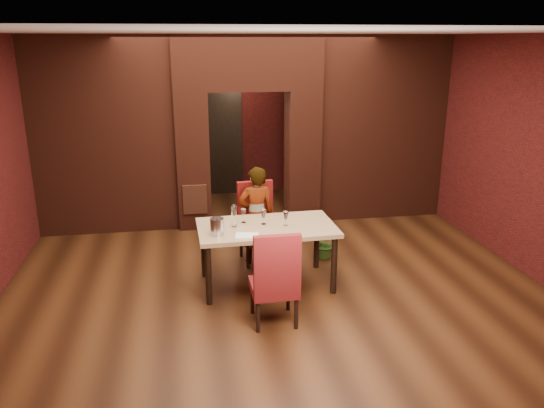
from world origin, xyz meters
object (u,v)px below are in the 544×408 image
(dining_table, at_px, (267,255))
(wine_glass_a, at_px, (244,216))
(wine_glass_c, at_px, (286,219))
(water_bottle, at_px, (234,216))
(wine_glass_b, at_px, (263,217))
(potted_plant, at_px, (325,243))
(chair_near, at_px, (274,276))
(chair_far, at_px, (259,224))
(person_seated, at_px, (256,215))
(wine_bucket, at_px, (217,227))

(dining_table, distance_m, wine_glass_a, 0.60)
(wine_glass_c, bearing_deg, wine_glass_a, 158.49)
(dining_table, xyz_separation_m, water_bottle, (-0.41, 0.04, 0.56))
(dining_table, relative_size, wine_glass_c, 9.40)
(wine_glass_b, xyz_separation_m, water_bottle, (-0.39, -0.03, 0.05))
(wine_glass_a, xyz_separation_m, potted_plant, (1.27, 0.57, -0.70))
(chair_near, height_order, potted_plant, chair_near)
(wine_glass_b, bearing_deg, chair_far, 86.58)
(chair_far, distance_m, person_seated, 0.15)
(wine_glass_a, bearing_deg, wine_glass_c, -21.51)
(wine_glass_c, distance_m, water_bottle, 0.67)
(wine_glass_c, bearing_deg, wine_glass_b, 159.93)
(person_seated, height_order, water_bottle, person_seated)
(wine_glass_a, xyz_separation_m, wine_bucket, (-0.37, -0.39, 0.01))
(person_seated, relative_size, wine_glass_b, 7.28)
(person_seated, bearing_deg, dining_table, 86.89)
(wine_glass_b, bearing_deg, person_seated, 89.82)
(person_seated, xyz_separation_m, wine_glass_b, (-0.00, -0.69, 0.21))
(water_bottle, bearing_deg, wine_bucket, -132.20)
(chair_near, xyz_separation_m, potted_plant, (1.07, 1.70, -0.35))
(chair_near, relative_size, wine_glass_b, 5.78)
(wine_bucket, bearing_deg, water_bottle, 47.80)
(potted_plant, bearing_deg, dining_table, -143.22)
(dining_table, relative_size, potted_plant, 3.97)
(dining_table, distance_m, water_bottle, 0.70)
(wine_bucket, bearing_deg, wine_glass_c, 11.81)
(dining_table, height_order, chair_near, chair_near)
(wine_bucket, bearing_deg, person_seated, 57.47)
(wine_glass_a, distance_m, wine_bucket, 0.54)
(dining_table, distance_m, person_seated, 0.81)
(chair_far, bearing_deg, wine_glass_a, -120.97)
(chair_near, relative_size, person_seated, 0.79)
(dining_table, xyz_separation_m, wine_glass_c, (0.25, -0.03, 0.51))
(wine_glass_c, distance_m, wine_bucket, 0.91)
(chair_far, bearing_deg, wine_glass_b, -99.35)
(wine_glass_c, bearing_deg, dining_table, 172.32)
(chair_near, height_order, person_seated, person_seated)
(chair_far, height_order, wine_glass_c, chair_far)
(wine_glass_c, height_order, potted_plant, wine_glass_c)
(wine_bucket, distance_m, water_bottle, 0.35)
(wine_glass_b, distance_m, wine_glass_c, 0.29)
(wine_glass_a, xyz_separation_m, wine_glass_c, (0.52, -0.21, 0.00))
(chair_far, bearing_deg, chair_near, -98.82)
(wine_glass_a, bearing_deg, chair_near, -79.85)
(wine_glass_c, xyz_separation_m, potted_plant, (0.75, 0.78, -0.70))
(chair_near, bearing_deg, wine_bucket, -52.76)
(dining_table, height_order, person_seated, person_seated)
(person_seated, distance_m, wine_bucket, 1.17)
(wine_glass_b, bearing_deg, wine_bucket, -155.11)
(chair_near, xyz_separation_m, water_bottle, (-0.34, 1.00, 0.40))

